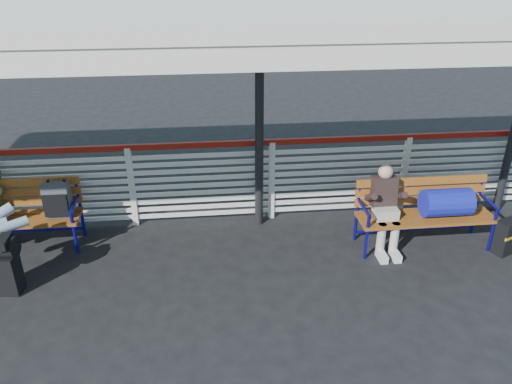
{
  "coord_description": "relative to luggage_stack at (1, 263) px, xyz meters",
  "views": [
    {
      "loc": [
        1.06,
        -4.63,
        3.64
      ],
      "look_at": [
        1.67,
        1.0,
        0.87
      ],
      "focal_mm": 35.0,
      "sensor_mm": 36.0,
      "label": 1
    }
  ],
  "objects": [
    {
      "name": "ground",
      "position": [
        1.33,
        -0.43,
        -0.41
      ],
      "size": [
        60.0,
        60.0,
        0.0
      ],
      "primitive_type": "plane",
      "color": "black",
      "rests_on": "ground"
    },
    {
      "name": "fence",
      "position": [
        1.33,
        1.47,
        0.26
      ],
      "size": [
        12.08,
        0.08,
        1.24
      ],
      "color": "silver",
      "rests_on": "ground"
    },
    {
      "name": "canopy",
      "position": [
        1.33,
        0.43,
        2.64
      ],
      "size": [
        12.6,
        3.6,
        3.16
      ],
      "color": "silver",
      "rests_on": "ground"
    },
    {
      "name": "luggage_stack",
      "position": [
        0.0,
        0.0,
        0.0
      ],
      "size": [
        0.48,
        0.31,
        0.74
      ],
      "rotation": [
        0.0,
        0.0,
        -0.14
      ],
      "color": "black",
      "rests_on": "ground"
    },
    {
      "name": "bench_left",
      "position": [
        0.0,
        1.03,
        0.19
      ],
      "size": [
        1.8,
        0.56,
        0.93
      ],
      "color": "#965C1D",
      "rests_on": "ground"
    },
    {
      "name": "bench_right",
      "position": [
        5.39,
        0.47,
        0.2
      ],
      "size": [
        1.8,
        0.56,
        0.92
      ],
      "color": "#965C1D",
      "rests_on": "ground"
    },
    {
      "name": "companion_person",
      "position": [
        4.7,
        0.47,
        0.19
      ],
      "size": [
        0.32,
        0.66,
        1.15
      ],
      "color": "#B0AAA0",
      "rests_on": "ground"
    },
    {
      "name": "suitcase_side",
      "position": [
        6.3,
        0.17,
        -0.17
      ],
      "size": [
        0.39,
        0.32,
        0.47
      ],
      "rotation": [
        0.0,
        0.0,
        0.4
      ],
      "color": "black",
      "rests_on": "ground"
    }
  ]
}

